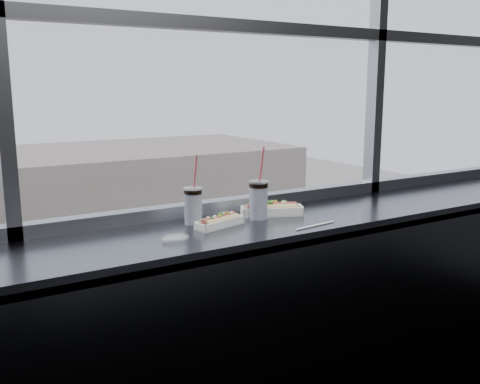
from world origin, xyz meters
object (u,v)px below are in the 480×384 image
hotdog_tray_left (219,221)px  hotdog_tray_right (272,209)px  soda_cup_right (258,198)px  pedestrian_d (128,284)px  pedestrian_c (71,285)px  loose_straw (315,225)px  soda_cup_left (193,204)px  car_near_d (159,381)px  wrapper (175,238)px  car_far_b (18,331)px  car_near_e (346,327)px  car_far_c (175,296)px  tree_right (151,247)px

hotdog_tray_left → hotdog_tray_right: 0.33m
soda_cup_right → pedestrian_d: size_ratio=0.15×
hotdog_tray_right → pedestrian_c: size_ratio=0.16×
pedestrian_c → loose_straw: bearing=169.4°
soda_cup_left → pedestrian_d: bearing=71.9°
car_near_d → wrapper: bearing=164.1°
loose_straw → car_near_d: size_ratio=0.04×
car_near_d → hotdog_tray_right: bearing=165.7°
soda_cup_left → loose_straw: size_ratio=1.35×
car_far_b → pedestrian_d: size_ratio=2.52×
car_near_e → pedestrian_c: 16.47m
hotdog_tray_right → car_far_c: 28.47m
car_near_d → car_far_c: bearing=-22.7°
hotdog_tray_right → soda_cup_left: soda_cup_left is taller
car_near_d → pedestrian_d: bearing=-7.8°
loose_straw → wrapper: (-0.63, 0.11, 0.01)m
car_far_b → wrapper: bearing=178.8°
soda_cup_left → soda_cup_right: size_ratio=0.92×
car_far_c → tree_right: (0.25, 4.00, 1.81)m
tree_right → pedestrian_d: bearing=-151.7°
loose_straw → pedestrian_d: size_ratio=0.10×
soda_cup_right → tree_right: (10.48, 28.23, -9.30)m
hotdog_tray_right → tree_right: 31.44m
hotdog_tray_right → car_near_d: 20.41m
hotdog_tray_right → soda_cup_left: bearing=-163.9°
soda_cup_right → car_far_c: bearing=67.1°
car_near_e → tree_right: tree_right is taller
car_near_e → car_far_b: car_near_e is taller
wrapper → car_far_b: 26.89m
car_near_e → car_far_b: size_ratio=1.08×
hotdog_tray_left → loose_straw: bearing=-46.0°
wrapper → car_far_c: size_ratio=0.02×
hotdog_tray_right → car_far_b: size_ratio=0.05×
car_near_d → car_far_b: bearing=32.1°
hotdog_tray_right → car_far_b: hotdog_tray_right is taller
hotdog_tray_right → soda_cup_right: size_ratio=0.90×
car_near_d → pedestrian_c: size_ratio=3.49×
soda_cup_left → pedestrian_c: soda_cup_left is taller
soda_cup_right → wrapper: (-0.49, -0.14, -0.09)m
wrapper → pedestrian_d: bearing=71.7°
wrapper → tree_right: bearing=68.9°
loose_straw → pedestrian_d: 30.71m
soda_cup_right → car_far_b: 26.76m
soda_cup_left → car_far_b: size_ratio=0.06×
car_far_b → car_near_d: 8.94m
hotdog_tray_left → soda_cup_right: size_ratio=0.74×
hotdog_tray_left → soda_cup_left: 0.15m
soda_cup_left → pedestrian_c: bearing=78.4°
soda_cup_right → car_far_c: (10.23, 24.23, -11.11)m
loose_straw → tree_right: (10.34, 28.48, -9.20)m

